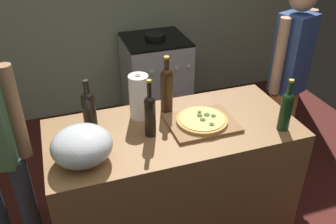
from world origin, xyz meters
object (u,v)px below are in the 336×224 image
(wine_bottle_green, at_px, (286,109))
(person_in_red, at_px, (288,76))
(mixing_bowl, at_px, (82,146))
(wine_bottle_dark, at_px, (89,109))
(wine_bottle_clear, at_px, (150,113))
(stove, at_px, (156,79))
(paper_towel_roll, at_px, (139,97))
(pizza, at_px, (202,120))
(wine_bottle_amber, at_px, (167,87))

(wine_bottle_green, distance_m, person_in_red, 0.75)
(mixing_bowl, xyz_separation_m, wine_bottle_dark, (0.08, 0.27, 0.05))
(wine_bottle_dark, xyz_separation_m, wine_bottle_clear, (0.31, -0.16, 0.00))
(mixing_bowl, height_order, person_in_red, person_in_red)
(wine_bottle_dark, height_order, stove, wine_bottle_dark)
(paper_towel_roll, relative_size, stove, 0.31)
(pizza, bearing_deg, paper_towel_roll, 148.18)
(wine_bottle_clear, bearing_deg, pizza, 1.01)
(wine_bottle_amber, bearing_deg, person_in_red, 9.24)
(wine_bottle_amber, xyz_separation_m, stove, (0.34, 1.36, -0.62))
(wine_bottle_green, bearing_deg, wine_bottle_dark, 161.92)
(wine_bottle_clear, distance_m, stove, 1.77)
(wine_bottle_dark, bearing_deg, wine_bottle_green, -18.08)
(wine_bottle_clear, height_order, stove, wine_bottle_clear)
(person_in_red, bearing_deg, wine_bottle_amber, -170.76)
(wine_bottle_dark, height_order, person_in_red, person_in_red)
(paper_towel_roll, relative_size, wine_bottle_dark, 0.88)
(mixing_bowl, relative_size, wine_bottle_green, 0.98)
(mixing_bowl, xyz_separation_m, wine_bottle_clear, (0.39, 0.11, 0.05))
(wine_bottle_green, bearing_deg, mixing_bowl, 176.17)
(pizza, xyz_separation_m, stove, (0.19, 1.58, -0.49))
(wine_bottle_green, relative_size, wine_bottle_amber, 0.87)
(pizza, bearing_deg, wine_bottle_dark, 166.61)
(mixing_bowl, bearing_deg, wine_bottle_clear, 16.16)
(person_in_red, bearing_deg, paper_towel_roll, -171.28)
(wine_bottle_amber, distance_m, person_in_red, 1.05)
(person_in_red, bearing_deg, stove, 119.95)
(pizza, height_order, wine_bottle_clear, wine_bottle_clear)
(wine_bottle_green, distance_m, wine_bottle_dark, 1.12)
(wine_bottle_amber, bearing_deg, wine_bottle_clear, -127.35)
(pizza, distance_m, wine_bottle_clear, 0.34)
(pizza, bearing_deg, stove, 83.19)
(paper_towel_roll, height_order, stove, paper_towel_roll)
(wine_bottle_amber, relative_size, wine_bottle_dark, 1.14)
(pizza, distance_m, mixing_bowl, 0.73)
(wine_bottle_clear, bearing_deg, stove, 72.16)
(wine_bottle_clear, bearing_deg, wine_bottle_amber, 52.65)
(wine_bottle_clear, relative_size, stove, 0.38)
(wine_bottle_amber, bearing_deg, wine_bottle_dark, -171.64)
(mixing_bowl, bearing_deg, wine_bottle_amber, 31.07)
(wine_bottle_dark, xyz_separation_m, stove, (0.82, 1.43, -0.60))
(wine_bottle_green, relative_size, wine_bottle_dark, 0.99)
(pizza, height_order, wine_bottle_amber, wine_bottle_amber)
(mixing_bowl, xyz_separation_m, paper_towel_roll, (0.39, 0.32, 0.04))
(pizza, relative_size, wine_bottle_clear, 0.88)
(wine_bottle_amber, distance_m, stove, 1.53)
(mixing_bowl, bearing_deg, person_in_red, 17.74)
(wine_bottle_green, xyz_separation_m, wine_bottle_clear, (-0.75, 0.19, 0.01))
(mixing_bowl, distance_m, wine_bottle_green, 1.15)
(wine_bottle_dark, bearing_deg, pizza, -13.39)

